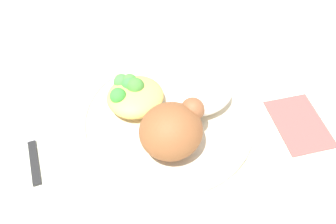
% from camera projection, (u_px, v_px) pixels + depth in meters
% --- Properties ---
extents(ground_plane, '(2.00, 2.00, 0.00)m').
position_uv_depth(ground_plane, '(168.00, 122.00, 0.60)').
color(ground_plane, '#EAEAC9').
extents(plate, '(0.28, 0.28, 0.02)m').
position_uv_depth(plate, '(168.00, 119.00, 0.60)').
color(plate, beige).
rests_on(plate, ground_plane).
extents(roasted_chicken, '(0.10, 0.09, 0.08)m').
position_uv_depth(roasted_chicken, '(172.00, 130.00, 0.52)').
color(roasted_chicken, brown).
rests_on(roasted_chicken, plate).
extents(rice_pile, '(0.10, 0.07, 0.04)m').
position_uv_depth(rice_pile, '(202.00, 97.00, 0.59)').
color(rice_pile, white).
rests_on(rice_pile, plate).
extents(mac_cheese_with_broccoli, '(0.09, 0.09, 0.05)m').
position_uv_depth(mac_cheese_with_broccoli, '(133.00, 94.00, 0.60)').
color(mac_cheese_with_broccoli, '#E2B455').
rests_on(mac_cheese_with_broccoli, plate).
extents(fork, '(0.02, 0.14, 0.01)m').
position_uv_depth(fork, '(47.00, 141.00, 0.58)').
color(fork, silver).
rests_on(fork, ground_plane).
extents(knife, '(0.03, 0.19, 0.01)m').
position_uv_depth(knife, '(32.00, 142.00, 0.58)').
color(knife, black).
rests_on(knife, ground_plane).
extents(napkin, '(0.10, 0.13, 0.00)m').
position_uv_depth(napkin, '(299.00, 123.00, 0.60)').
color(napkin, '#DB4C47').
rests_on(napkin, ground_plane).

